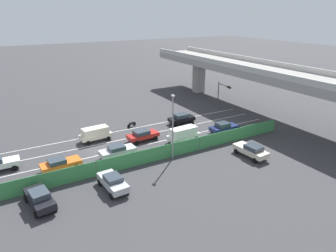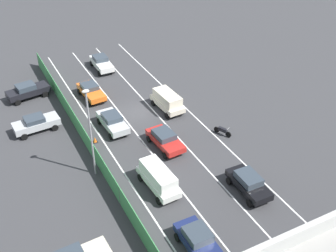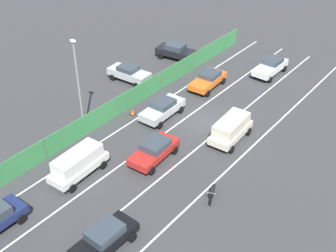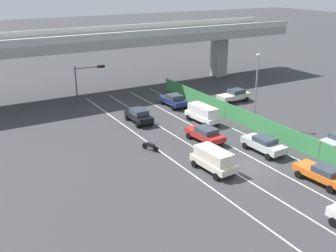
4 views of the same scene
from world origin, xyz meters
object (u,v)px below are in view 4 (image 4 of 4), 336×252
(parked_sedan_cream, at_px, (234,95))
(traffic_light, at_px, (87,76))
(car_sedan_black, at_px, (139,115))
(car_van_cream, at_px, (214,159))
(car_sedan_red, at_px, (205,134))
(car_sedan_navy, at_px, (174,100))
(traffic_cone, at_px, (272,141))
(car_taxi_orange, at_px, (323,173))
(street_lamp, at_px, (256,85))
(car_sedan_silver, at_px, (264,144))
(car_van_white, at_px, (203,113))
(motorcycle, at_px, (150,146))

(parked_sedan_cream, bearing_deg, traffic_light, 151.71)
(car_sedan_black, bearing_deg, parked_sedan_cream, 4.11)
(car_van_cream, height_order, parked_sedan_cream, car_van_cream)
(car_van_cream, height_order, car_sedan_red, car_van_cream)
(car_sedan_navy, height_order, traffic_cone, car_sedan_navy)
(car_van_cream, height_order, car_sedan_black, car_van_cream)
(traffic_cone, bearing_deg, parked_sedan_cream, 66.11)
(parked_sedan_cream, distance_m, traffic_light, 19.65)
(car_sedan_black, bearing_deg, traffic_light, 103.03)
(traffic_cone, bearing_deg, car_sedan_navy, 98.17)
(car_taxi_orange, bearing_deg, parked_sedan_cream, 68.90)
(car_taxi_orange, height_order, street_lamp, street_lamp)
(car_sedan_red, distance_m, street_lamp, 8.19)
(car_sedan_red, relative_size, car_sedan_silver, 1.00)
(car_van_white, bearing_deg, motorcycle, -155.56)
(car_sedan_black, relative_size, street_lamp, 0.52)
(car_sedan_black, xyz_separation_m, car_sedan_silver, (6.53, -13.56, -0.02))
(car_sedan_silver, bearing_deg, car_sedan_navy, 89.63)
(car_van_cream, xyz_separation_m, traffic_light, (-2.42, 24.62, 2.51))
(car_sedan_black, distance_m, car_sedan_navy, 7.43)
(motorcycle, xyz_separation_m, street_lamp, (12.95, -0.07, 4.46))
(car_sedan_navy, xyz_separation_m, car_taxi_orange, (-0.21, -23.86, -0.05))
(parked_sedan_cream, height_order, traffic_light, traffic_light)
(car_sedan_red, height_order, car_taxi_orange, car_sedan_red)
(car_van_cream, relative_size, car_sedan_navy, 1.01)
(car_sedan_red, bearing_deg, car_taxi_orange, -75.20)
(car_sedan_black, height_order, car_taxi_orange, car_sedan_black)
(car_van_cream, xyz_separation_m, car_sedan_red, (3.22, 5.79, -0.27))
(car_van_cream, distance_m, motorcycle, 7.16)
(car_sedan_black, xyz_separation_m, motorcycle, (-2.61, -7.73, -0.45))
(car_sedan_silver, height_order, traffic_cone, car_sedan_silver)
(traffic_light, bearing_deg, car_taxi_orange, -74.05)
(street_lamp, bearing_deg, traffic_cone, -108.39)
(car_taxi_orange, distance_m, traffic_cone, 8.67)
(car_van_white, height_order, car_taxi_orange, car_van_white)
(car_sedan_black, height_order, car_sedan_silver, car_sedan_black)
(car_sedan_silver, xyz_separation_m, parked_sedan_cream, (8.23, 14.62, 0.03))
(car_sedan_red, height_order, traffic_light, traffic_light)
(car_sedan_navy, height_order, car_sedan_silver, car_sedan_navy)
(car_sedan_red, relative_size, street_lamp, 0.55)
(parked_sedan_cream, xyz_separation_m, traffic_light, (-17.14, 9.22, 2.74))
(street_lamp, xyz_separation_m, traffic_cone, (-1.47, -4.43, -4.66))
(car_sedan_navy, relative_size, car_sedan_silver, 0.97)
(car_van_cream, xyz_separation_m, car_sedan_silver, (6.48, 0.78, -0.26))
(car_van_cream, distance_m, traffic_light, 24.87)
(car_taxi_orange, bearing_deg, traffic_cone, 73.58)
(car_sedan_black, height_order, car_sedan_red, car_sedan_black)
(car_sedan_black, relative_size, motorcycle, 2.38)
(car_van_cream, distance_m, street_lamp, 12.77)
(car_taxi_orange, bearing_deg, car_sedan_silver, 89.17)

